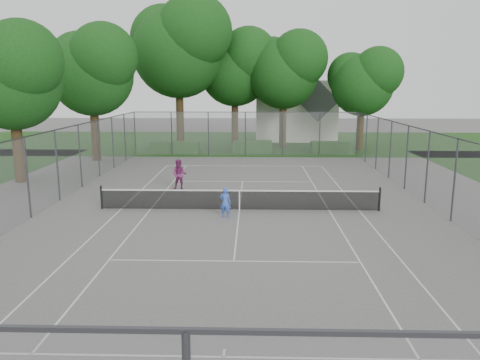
{
  "coord_description": "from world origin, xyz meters",
  "views": [
    {
      "loc": [
        0.59,
        -20.81,
        5.66
      ],
      "look_at": [
        0.0,
        1.0,
        1.2
      ],
      "focal_mm": 35.0,
      "sensor_mm": 36.0,
      "label": 1
    }
  ],
  "objects_px": {
    "tennis_net": "(239,199)",
    "house": "(295,100)",
    "girl_player": "(225,202)",
    "woman_player": "(179,175)"
  },
  "relations": [
    {
      "from": "tennis_net",
      "to": "house",
      "type": "bearing_deg",
      "value": 80.09
    },
    {
      "from": "house",
      "to": "girl_player",
      "type": "bearing_deg",
      "value": -100.59
    },
    {
      "from": "house",
      "to": "woman_player",
      "type": "distance_m",
      "value": 26.05
    },
    {
      "from": "house",
      "to": "woman_player",
      "type": "xyz_separation_m",
      "value": [
        -8.38,
        -24.45,
        -3.21
      ]
    },
    {
      "from": "house",
      "to": "girl_player",
      "type": "height_order",
      "value": "house"
    },
    {
      "from": "girl_player",
      "to": "house",
      "type": "bearing_deg",
      "value": -88.09
    },
    {
      "from": "tennis_net",
      "to": "house",
      "type": "xyz_separation_m",
      "value": [
        4.99,
        28.57,
        3.54
      ]
    },
    {
      "from": "tennis_net",
      "to": "woman_player",
      "type": "xyz_separation_m",
      "value": [
        -3.39,
        4.11,
        0.33
      ]
    },
    {
      "from": "tennis_net",
      "to": "girl_player",
      "type": "relative_size",
      "value": 9.77
    },
    {
      "from": "house",
      "to": "tennis_net",
      "type": "bearing_deg",
      "value": -99.91
    }
  ]
}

